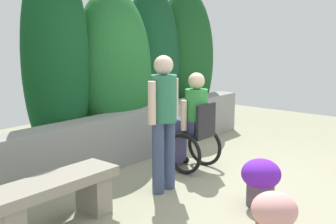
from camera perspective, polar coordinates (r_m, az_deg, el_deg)
ground_plane at (r=5.19m, az=10.15°, el=-9.93°), size 10.19×10.19×0.00m
stone_retaining_wall at (r=6.09m, az=-4.39°, el=-3.10°), size 5.10×0.36×0.73m
hedge_backdrop at (r=6.46m, az=-6.83°, el=6.30°), size 5.78×1.13×2.93m
stone_bench at (r=4.07m, az=-15.72°, el=-11.22°), size 1.33×0.42×0.49m
person_in_wheelchair at (r=5.52m, az=3.45°, el=-1.78°), size 0.53×0.66×1.33m
person_standing_companion at (r=4.67m, az=-0.61°, el=-0.37°), size 0.49×0.30×1.59m
flower_pot_terracotta_by_wall at (r=4.54m, az=12.82°, el=-9.15°), size 0.42×0.42×0.51m
flower_pot_red_accent at (r=3.84m, az=14.58°, el=-13.82°), size 0.41×0.41×0.46m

